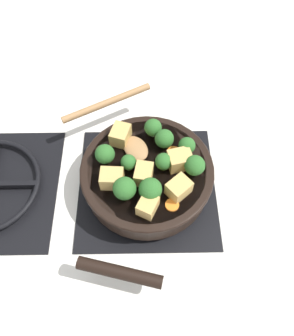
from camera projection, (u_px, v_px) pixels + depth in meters
ground_plane at (147, 187)px, 0.75m from camera, size 2.40×2.40×0.00m
front_burner_grate at (147, 184)px, 0.74m from camera, size 0.31×0.31×0.03m
skillet_pan at (147, 175)px, 0.70m from camera, size 0.38×0.28×0.06m
wooden_spoon at (119, 122)px, 0.73m from camera, size 0.23×0.21×0.02m
tofu_cube_center_large at (180, 160)px, 0.67m from camera, size 0.05×0.05×0.04m
tofu_cube_near_handle at (121, 135)px, 0.70m from camera, size 0.05×0.05×0.04m
tofu_cube_east_chunk at (146, 206)px, 0.62m from camera, size 0.05×0.05×0.03m
tofu_cube_west_chunk at (112, 179)px, 0.65m from camera, size 0.04×0.05×0.04m
tofu_cube_back_piece at (144, 174)px, 0.65m from camera, size 0.05×0.04×0.03m
tofu_cube_front_piece at (179, 188)px, 0.64m from camera, size 0.06×0.06×0.04m
broccoli_floret_near_spoon at (153, 128)px, 0.70m from camera, size 0.04×0.04×0.05m
broccoli_floret_center_top at (195, 166)px, 0.65m from camera, size 0.04×0.04×0.05m
broccoli_floret_east_rim at (164, 161)px, 0.66m from camera, size 0.04×0.04×0.04m
broccoli_floret_west_rim at (105, 154)px, 0.67m from camera, size 0.04×0.04×0.05m
broccoli_floret_north_edge at (125, 189)px, 0.62m from camera, size 0.05×0.05×0.05m
broccoli_floret_south_cluster at (187, 146)px, 0.68m from camera, size 0.04×0.04×0.04m
broccoli_floret_mid_floret at (164, 139)px, 0.69m from camera, size 0.04×0.04×0.05m
broccoli_floret_small_inner at (150, 189)px, 0.62m from camera, size 0.05×0.05×0.05m
broccoli_floret_tall_stem at (128, 164)px, 0.66m from camera, size 0.03×0.03×0.04m
carrot_slice_orange_thin at (172, 205)px, 0.63m from camera, size 0.03×0.03×0.01m
carrot_slice_near_center at (174, 152)px, 0.70m from camera, size 0.03×0.03×0.01m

